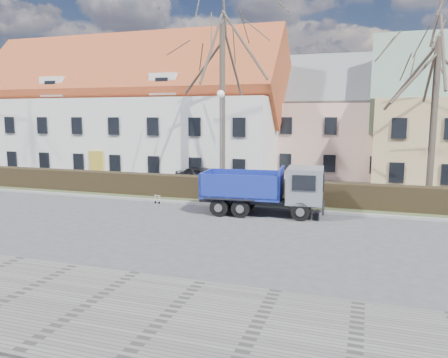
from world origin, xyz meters
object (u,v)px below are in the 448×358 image
(streetlight, at_px, (221,144))
(cart_frame, at_px, (155,199))
(dump_truck, at_px, (258,189))
(parked_car_a, at_px, (202,176))

(streetlight, xyz_separation_m, cart_frame, (-2.94, -2.90, -2.95))
(dump_truck, xyz_separation_m, parked_car_a, (-5.75, 7.13, -0.56))
(parked_car_a, bearing_deg, dump_truck, -125.54)
(streetlight, relative_size, cart_frame, 10.80)
(dump_truck, bearing_deg, parked_car_a, 124.15)
(streetlight, height_order, parked_car_a, streetlight)
(dump_truck, distance_m, parked_car_a, 9.18)
(dump_truck, distance_m, cart_frame, 6.29)
(dump_truck, height_order, cart_frame, dump_truck)
(dump_truck, relative_size, streetlight, 0.97)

